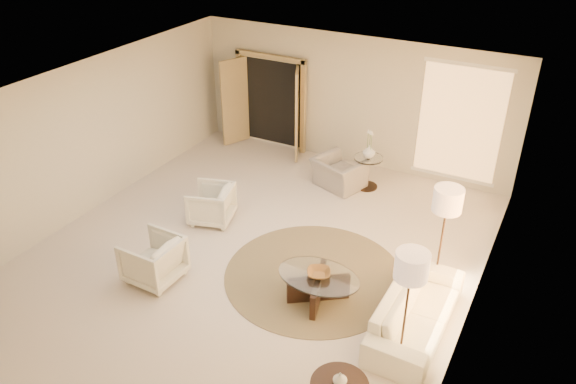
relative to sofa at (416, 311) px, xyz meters
The scene contains 17 objects.
room 3.14m from the sofa, behind, with size 7.04×8.04×2.83m.
windows_right 1.32m from the sofa, 47.25° to the left, with size 0.10×6.40×2.40m, color #FFB966, non-canonical shape.
window_back_corner 4.60m from the sofa, 97.69° to the left, with size 1.70×0.10×2.40m, color #FFB966, non-canonical shape.
curtains_right 1.86m from the sofa, 71.51° to the left, with size 0.06×5.20×2.60m, color tan, non-canonical shape.
french_doors 6.50m from the sofa, 138.06° to the left, with size 1.95×0.66×2.16m.
area_rug 1.84m from the sofa, 166.99° to the left, with size 2.87×2.87×0.01m, color #433723.
sofa is the anchor object (origin of this frame).
armchair_left 4.27m from the sofa, 166.37° to the left, with size 0.74×0.70×0.77m, color white.
armchair_right 4.04m from the sofa, 168.09° to the right, with size 0.79×0.74×0.81m, color white.
accent_chair 4.19m from the sofa, 128.40° to the left, with size 0.95×0.62×0.83m, color gray.
coffee_table 1.46m from the sofa, behind, with size 1.61×1.61×0.46m.
side_table 4.11m from the sofa, 120.56° to the left, with size 0.58×0.58×0.68m.
floor_lamp_near 1.57m from the sofa, 90.00° to the left, with size 0.43×0.43×1.76m.
floor_lamp_far 1.33m from the sofa, 90.00° to the right, with size 0.42×0.42×1.72m.
bowl 1.48m from the sofa, behind, with size 0.35×0.35×0.09m, color brown.
end_vase 2.01m from the sofa, 99.73° to the right, with size 0.16×0.16×0.17m, color silver.
side_vase 4.13m from the sofa, 120.56° to the left, with size 0.26×0.26×0.27m, color silver.
Camera 1 is at (4.12, -6.57, 5.62)m, focal length 35.00 mm.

